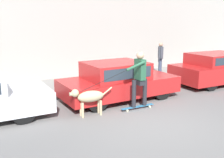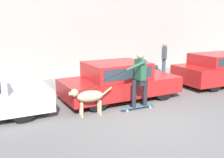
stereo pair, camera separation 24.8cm
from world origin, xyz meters
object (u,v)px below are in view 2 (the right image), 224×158
object	(u,v)px
parked_car_1	(119,81)
dog	(89,97)
pedestrian_with_bag	(164,57)
parked_car_2	(222,69)
skateboarder	(140,77)

from	to	relation	value
parked_car_1	dog	bearing A→B (deg)	-147.72
dog	pedestrian_with_bag	bearing A→B (deg)	-142.61
parked_car_1	parked_car_2	size ratio (longest dim) A/B	0.98
parked_car_1	parked_car_2	xyz separation A→B (m)	(4.85, 0.00, 0.02)
parked_car_1	parked_car_2	bearing A→B (deg)	-1.44
parked_car_1	skateboarder	xyz separation A→B (m)	(0.04, -1.18, 0.38)
parked_car_1	dog	size ratio (longest dim) A/B	3.18
parked_car_2	dog	distance (m)	6.43
dog	pedestrian_with_bag	world-z (taller)	pedestrian_with_bag
pedestrian_with_bag	parked_car_2	bearing A→B (deg)	-30.75
skateboarder	parked_car_2	bearing A→B (deg)	-165.62
parked_car_1	skateboarder	world-z (taller)	skateboarder
parked_car_1	pedestrian_with_bag	world-z (taller)	pedestrian_with_bag
dog	parked_car_2	bearing A→B (deg)	-166.32
skateboarder	pedestrian_with_bag	world-z (taller)	skateboarder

